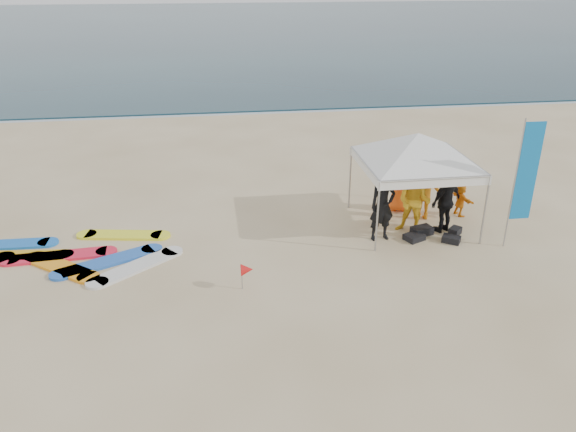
# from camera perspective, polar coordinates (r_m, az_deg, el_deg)

# --- Properties ---
(ground) EXTENTS (120.00, 120.00, 0.00)m
(ground) POSITION_cam_1_polar(r_m,az_deg,el_deg) (12.03, 0.48, -10.39)
(ground) COLOR beige
(ground) RESTS_ON ground
(ocean) EXTENTS (160.00, 84.00, 0.08)m
(ocean) POSITION_cam_1_polar(r_m,az_deg,el_deg) (70.12, -7.21, 18.57)
(ocean) COLOR #0C2633
(ocean) RESTS_ON ground
(shoreline_foam) EXTENTS (160.00, 1.20, 0.01)m
(shoreline_foam) POSITION_cam_1_polar(r_m,az_deg,el_deg) (28.84, -4.98, 10.50)
(shoreline_foam) COLOR silver
(shoreline_foam) RESTS_ON ground
(person_black_a) EXTENTS (0.79, 0.59, 1.95)m
(person_black_a) POSITION_cam_1_polar(r_m,az_deg,el_deg) (15.08, 9.56, 1.04)
(person_black_a) COLOR black
(person_black_a) RESTS_ON ground
(person_yellow) EXTENTS (1.16, 1.11, 1.88)m
(person_yellow) POSITION_cam_1_polar(r_m,az_deg,el_deg) (15.60, 12.69, 1.44)
(person_yellow) COLOR yellow
(person_yellow) RESTS_ON ground
(person_orange_a) EXTENTS (1.23, 0.81, 1.78)m
(person_orange_a) POSITION_cam_1_polar(r_m,az_deg,el_deg) (16.64, 13.67, 2.62)
(person_orange_a) COLOR #CA7212
(person_orange_a) RESTS_ON ground
(person_black_b) EXTENTS (1.14, 0.86, 1.79)m
(person_black_b) POSITION_cam_1_polar(r_m,az_deg,el_deg) (15.95, 15.74, 1.46)
(person_black_b) COLOR black
(person_black_b) RESTS_ON ground
(person_orange_b) EXTENTS (0.99, 0.77, 1.79)m
(person_orange_b) POSITION_cam_1_polar(r_m,az_deg,el_deg) (17.04, 11.41, 3.37)
(person_orange_b) COLOR #FF5A16
(person_orange_b) RESTS_ON ground
(person_seated) EXTENTS (0.50, 0.96, 0.99)m
(person_seated) POSITION_cam_1_polar(r_m,az_deg,el_deg) (17.26, 17.12, 1.59)
(person_seated) COLOR orange
(person_seated) RESTS_ON ground
(canopy_tent) EXTENTS (4.08, 4.08, 3.08)m
(canopy_tent) POSITION_cam_1_polar(r_m,az_deg,el_deg) (15.57, 13.12, 8.16)
(canopy_tent) COLOR #A5A5A8
(canopy_tent) RESTS_ON ground
(feather_flag) EXTENTS (0.58, 0.04, 3.45)m
(feather_flag) POSITION_cam_1_polar(r_m,az_deg,el_deg) (15.31, 22.99, 4.01)
(feather_flag) COLOR #A5A5A8
(feather_flag) RESTS_ON ground
(marker_pennant) EXTENTS (0.28, 0.28, 0.64)m
(marker_pennant) POSITION_cam_1_polar(r_m,az_deg,el_deg) (12.81, -4.20, -5.47)
(marker_pennant) COLOR #A5A5A8
(marker_pennant) RESTS_ON ground
(gear_pile) EXTENTS (1.76, 1.08, 0.22)m
(gear_pile) POSITION_cam_1_polar(r_m,az_deg,el_deg) (15.79, 14.33, -1.80)
(gear_pile) COLOR black
(gear_pile) RESTS_ON ground
(surfboard_spread) EXTENTS (5.95, 3.17, 0.07)m
(surfboard_spread) POSITION_cam_1_polar(r_m,az_deg,el_deg) (15.41, -22.08, -3.85)
(surfboard_spread) COLOR blue
(surfboard_spread) RESTS_ON ground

